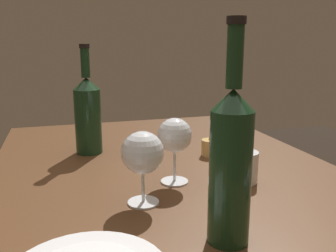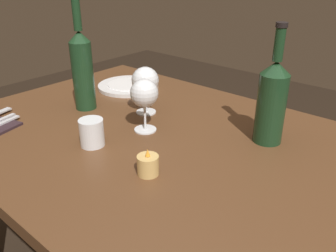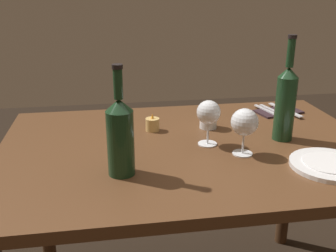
% 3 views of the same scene
% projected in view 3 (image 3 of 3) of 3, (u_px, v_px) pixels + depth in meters
% --- Properties ---
extents(dining_table, '(1.30, 0.90, 0.74)m').
position_uv_depth(dining_table, '(189.00, 168.00, 1.40)').
color(dining_table, '#56351E').
rests_on(dining_table, ground).
extents(wine_glass_left, '(0.08, 0.08, 0.16)m').
position_uv_depth(wine_glass_left, '(209.00, 113.00, 1.34)').
color(wine_glass_left, white).
rests_on(wine_glass_left, dining_table).
extents(wine_glass_right, '(0.09, 0.09, 0.16)m').
position_uv_depth(wine_glass_right, '(245.00, 123.00, 1.26)').
color(wine_glass_right, white).
rests_on(wine_glass_right, dining_table).
extents(wine_bottle, '(0.08, 0.08, 0.32)m').
position_uv_depth(wine_bottle, '(120.00, 135.00, 1.12)').
color(wine_bottle, '#19381E').
rests_on(wine_bottle, dining_table).
extents(wine_bottle_second, '(0.07, 0.07, 0.37)m').
position_uv_depth(wine_bottle_second, '(286.00, 101.00, 1.37)').
color(wine_bottle_second, '#19381E').
rests_on(wine_bottle_second, dining_table).
extents(water_tumbler, '(0.07, 0.07, 0.08)m').
position_uv_depth(water_tumbler, '(208.00, 119.00, 1.52)').
color(water_tumbler, white).
rests_on(water_tumbler, dining_table).
extents(votive_candle, '(0.05, 0.05, 0.07)m').
position_uv_depth(votive_candle, '(152.00, 125.00, 1.49)').
color(votive_candle, '#DBB266').
rests_on(votive_candle, dining_table).
extents(dinner_plate, '(0.24, 0.24, 0.02)m').
position_uv_depth(dinner_plate, '(330.00, 165.00, 1.20)').
color(dinner_plate, white).
rests_on(dinner_plate, dining_table).
extents(folded_napkin, '(0.21, 0.15, 0.01)m').
position_uv_depth(folded_napkin, '(278.00, 112.00, 1.71)').
color(folded_napkin, '#2D1E23').
rests_on(folded_napkin, dining_table).
extents(fork_inner, '(0.06, 0.18, 0.00)m').
position_uv_depth(fork_inner, '(273.00, 110.00, 1.70)').
color(fork_inner, silver).
rests_on(fork_inner, folded_napkin).
extents(fork_outer, '(0.06, 0.18, 0.00)m').
position_uv_depth(fork_outer, '(267.00, 111.00, 1.70)').
color(fork_outer, silver).
rests_on(fork_outer, folded_napkin).
extents(table_knife, '(0.07, 0.21, 0.00)m').
position_uv_depth(table_knife, '(285.00, 110.00, 1.71)').
color(table_knife, silver).
rests_on(table_knife, folded_napkin).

